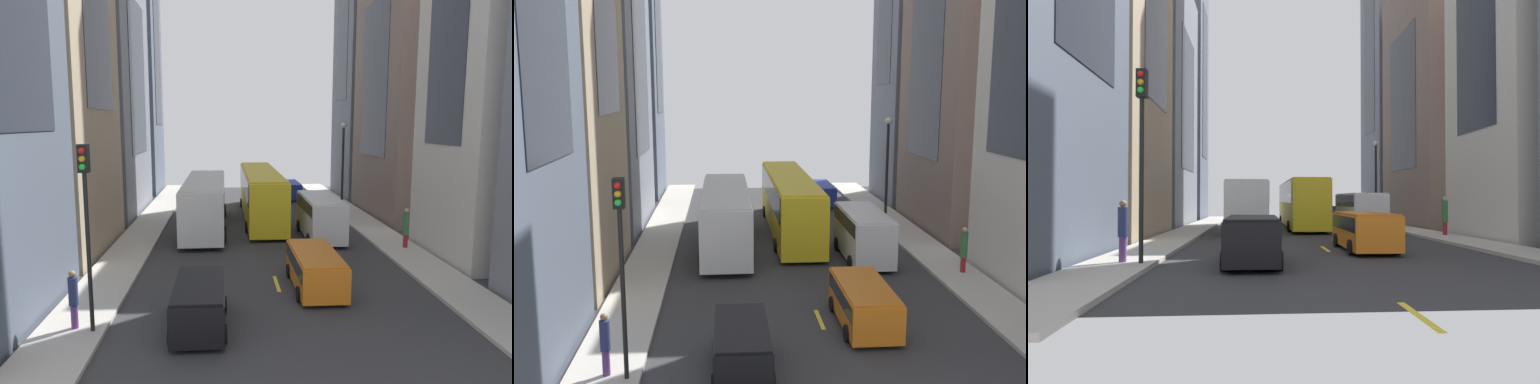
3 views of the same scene
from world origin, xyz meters
The scene contains 23 objects.
ground_plane centered at (0.00, 0.00, 0.00)m, with size 41.35×41.35×0.00m, color #333335.
sidewalk_west centered at (-7.50, 0.00, 0.07)m, with size 2.36×44.00×0.15m, color #B2ADA3.
sidewalk_east centered at (7.50, 0.00, 0.07)m, with size 2.36×44.00×0.15m, color #B2ADA3.
lane_stripe_0 centered at (0.00, -21.00, 0.01)m, with size 0.16×2.00×0.01m, color yellow.
lane_stripe_1 centered at (0.00, -10.50, 0.01)m, with size 0.16×2.00×0.01m, color yellow.
lane_stripe_2 centered at (0.00, 0.00, 0.01)m, with size 0.16×2.00×0.01m, color yellow.
lane_stripe_3 centered at (0.00, 10.50, 0.01)m, with size 0.16×2.00×0.01m, color yellow.
lane_stripe_4 centered at (0.00, 21.00, 0.01)m, with size 0.16×2.00×0.01m, color yellow.
building_west_2 centered at (-13.42, 7.01, 10.44)m, with size 9.17×11.00×20.89m.
building_west_3 centered at (-13.83, 18.30, 15.29)m, with size 10.01×7.11×30.58m.
building_east_1 centered at (12.12, -6.88, 13.20)m, with size 6.55×7.19×26.40m.
building_east_2 centered at (11.96, 4.39, 10.28)m, with size 6.24×10.50×20.56m.
building_east_3 centered at (12.48, 14.24, 20.44)m, with size 7.28×7.23×40.88m.
city_bus_white centered at (-3.59, 0.65, 2.01)m, with size 2.80×11.98×3.35m.
streetcar_yellow centered at (0.39, 3.86, 2.13)m, with size 2.70×14.71×3.59m.
delivery_van_white centered at (3.60, -2.38, 1.51)m, with size 2.25×5.81×2.58m.
car_blue_0 centered at (3.82, 12.94, 0.92)m, with size 1.94×4.77×1.56m.
car_orange_1 centered at (1.57, -11.14, 0.96)m, with size 2.04×4.73×1.62m.
car_black_2 centered at (-3.16, -14.70, 0.94)m, with size 1.89×4.01×1.60m.
pedestrian_crossing_near centered at (-7.37, -14.79, 1.24)m, with size 0.32×0.32×2.02m.
pedestrian_waiting_curb centered at (7.80, -5.45, 1.32)m, with size 0.33×0.33×2.21m.
traffic_light_near_corner centered at (-6.71, -15.06, 4.45)m, with size 0.32×0.44×6.22m.
streetlamp_near centered at (6.81, 4.95, 4.40)m, with size 0.44×0.44×6.92m.
Camera 3 is at (-3.02, -28.54, 2.17)m, focal length 28.98 mm.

